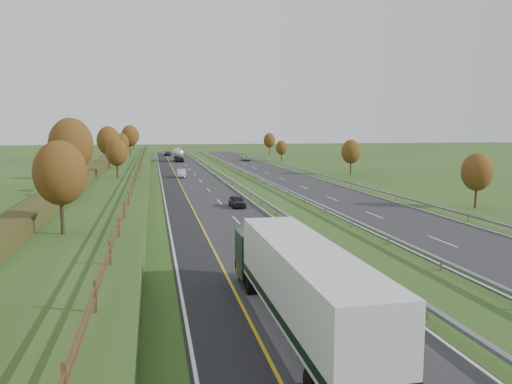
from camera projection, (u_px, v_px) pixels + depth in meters
ground at (245, 183)px, 79.49m from camera, size 400.00×400.00×0.00m
near_carriageway at (192, 181)px, 82.73m from camera, size 10.50×200.00×0.04m
far_carriageway at (288, 179)px, 86.06m from camera, size 10.50×200.00×0.04m
hard_shoulder at (169, 181)px, 81.98m from camera, size 3.00×200.00×0.04m
lane_markings at (230, 180)px, 83.90m from camera, size 26.75×200.00×0.01m
embankment_left at (111, 176)px, 79.99m from camera, size 12.00×200.00×2.00m
hedge_left at (97, 167)px, 79.39m from camera, size 2.20×180.00×1.10m
fence_left at (139, 165)px, 80.28m from camera, size 0.12×189.06×1.20m
median_barrier_near at (226, 176)px, 83.81m from camera, size 0.32×200.00×0.71m
median_barrier_far at (256, 176)px, 84.83m from camera, size 0.32×200.00×0.71m
outer_barrier_far at (320, 175)px, 87.15m from camera, size 0.32×200.00×0.71m
trees_left at (110, 143)px, 76.11m from camera, size 6.64×164.30×7.66m
trees_far at (310, 147)px, 116.57m from camera, size 8.45×118.60×7.12m
box_lorry at (298, 282)px, 20.55m from camera, size 2.58×16.28×4.06m
road_tanker at (178, 154)px, 131.66m from camera, size 2.40×11.22×3.46m
car_dark_near at (237, 201)px, 54.85m from camera, size 1.61×3.79×1.28m
car_silver_mid at (182, 173)px, 88.20m from camera, size 1.78×4.44×1.43m
car_small_far at (168, 154)px, 156.67m from camera, size 2.50×4.90×1.36m
car_oncoming at (246, 158)px, 133.33m from camera, size 2.73×5.23×1.40m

